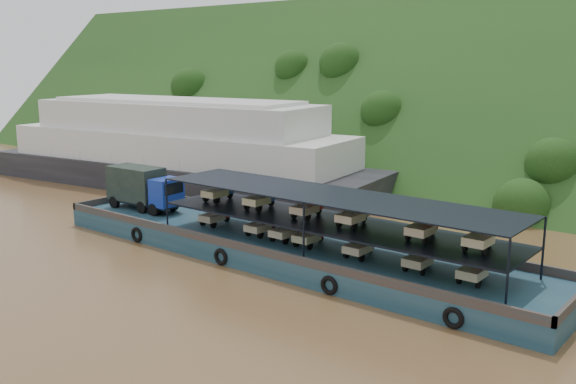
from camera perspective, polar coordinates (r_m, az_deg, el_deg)
The scene contains 4 objects.
ground at distance 42.00m, azimuth -0.43°, elevation -5.27°, with size 160.00×160.00×0.00m, color brown.
hillside at distance 72.84m, azimuth 17.72°, elevation 1.44°, with size 140.00×28.00×28.00m, color #1C3D16.
cargo_barge at distance 40.79m, azimuth -1.38°, elevation -4.20°, with size 35.00×7.18×4.54m.
passenger_ferry at distance 63.96m, azimuth -9.81°, elevation 3.83°, with size 43.24×16.22×8.54m.
Camera 1 is at (25.32, -31.19, 12.25)m, focal length 40.00 mm.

